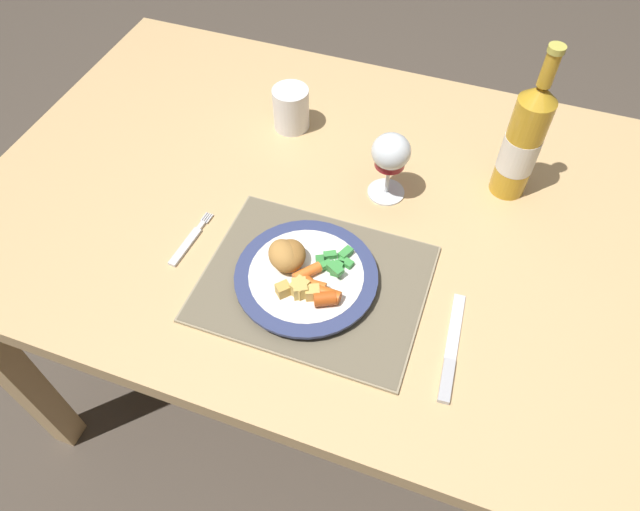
% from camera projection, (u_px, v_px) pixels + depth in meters
% --- Properties ---
extents(ground_plane, '(6.00, 6.00, 0.00)m').
position_uv_depth(ground_plane, '(343.00, 383.00, 1.63)').
color(ground_plane, '#4C4238').
extents(dining_table, '(1.40, 0.88, 0.74)m').
position_uv_depth(dining_table, '(353.00, 237.00, 1.11)').
color(dining_table, tan).
rests_on(dining_table, ground).
extents(placemat, '(0.36, 0.29, 0.01)m').
position_uv_depth(placemat, '(314.00, 283.00, 0.93)').
color(placemat, gray).
rests_on(placemat, dining_table).
extents(dinner_plate, '(0.23, 0.23, 0.02)m').
position_uv_depth(dinner_plate, '(306.00, 277.00, 0.92)').
color(dinner_plate, white).
rests_on(dinner_plate, placemat).
extents(breaded_croquettes, '(0.08, 0.08, 0.04)m').
position_uv_depth(breaded_croquettes, '(286.00, 256.00, 0.91)').
color(breaded_croquettes, '#B77F3D').
rests_on(breaded_croquettes, dinner_plate).
extents(green_beans_pile, '(0.06, 0.07, 0.02)m').
position_uv_depth(green_beans_pile, '(335.00, 263.00, 0.92)').
color(green_beans_pile, green).
rests_on(green_beans_pile, dinner_plate).
extents(glazed_carrots, '(0.09, 0.08, 0.02)m').
position_uv_depth(glazed_carrots, '(318.00, 289.00, 0.89)').
color(glazed_carrots, orange).
rests_on(glazed_carrots, dinner_plate).
extents(fork, '(0.02, 0.13, 0.01)m').
position_uv_depth(fork, '(188.00, 242.00, 0.99)').
color(fork, silver).
rests_on(fork, dining_table).
extents(table_knife, '(0.03, 0.19, 0.01)m').
position_uv_depth(table_knife, '(450.00, 355.00, 0.85)').
color(table_knife, silver).
rests_on(table_knife, dining_table).
extents(wine_glass, '(0.07, 0.07, 0.13)m').
position_uv_depth(wine_glass, '(391.00, 155.00, 0.99)').
color(wine_glass, silver).
rests_on(wine_glass, dining_table).
extents(bottle, '(0.07, 0.07, 0.30)m').
position_uv_depth(bottle, '(523.00, 142.00, 0.98)').
color(bottle, gold).
rests_on(bottle, dining_table).
extents(roast_potatoes, '(0.07, 0.04, 0.03)m').
position_uv_depth(roast_potatoes, '(299.00, 289.00, 0.88)').
color(roast_potatoes, '#DBB256').
rests_on(roast_potatoes, dinner_plate).
extents(drinking_cup, '(0.07, 0.07, 0.09)m').
position_uv_depth(drinking_cup, '(291.00, 108.00, 1.15)').
color(drinking_cup, white).
rests_on(drinking_cup, dining_table).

